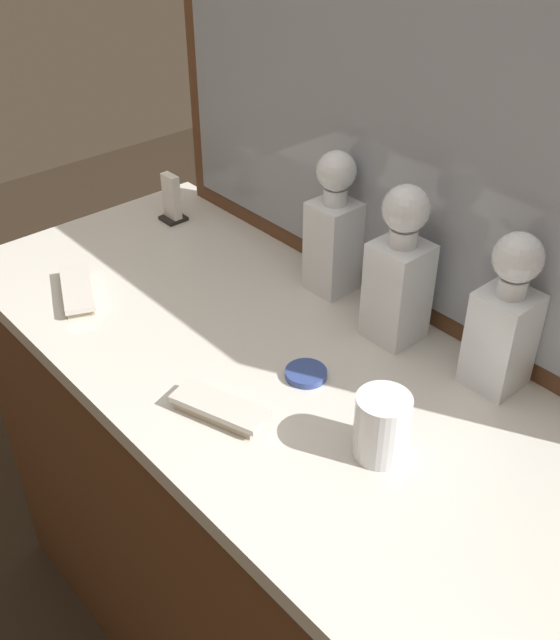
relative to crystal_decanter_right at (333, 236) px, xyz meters
The scene contains 10 objects.
dresser 0.61m from the crystal_decanter_right, 65.01° to the right, with size 1.39×0.60×0.90m.
dresser_mirror 0.24m from the crystal_decanter_right, 28.32° to the left, with size 1.23×0.03×0.65m.
crystal_decanter_right is the anchor object (origin of this frame).
crystal_decanter_far_right 0.19m from the crystal_decanter_right, ahead, with size 0.09×0.09×0.29m.
crystal_decanter_far_left 0.38m from the crystal_decanter_right, ahead, with size 0.09×0.09×0.27m.
crystal_tumbler_far_right 0.46m from the crystal_decanter_right, 35.49° to the right, with size 0.08×0.08×0.10m.
silver_brush_right 0.43m from the crystal_decanter_right, 68.74° to the right, with size 0.17×0.10×0.02m.
silver_brush_center 0.50m from the crystal_decanter_right, 127.28° to the right, with size 0.17×0.12×0.02m.
porcelain_dish 0.30m from the crystal_decanter_right, 53.12° to the right, with size 0.07×0.07×0.01m.
napkin_holder 0.45m from the crystal_decanter_right, behind, with size 0.05×0.05×0.11m.
Camera 1 is at (0.76, -0.66, 1.68)m, focal length 41.73 mm.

